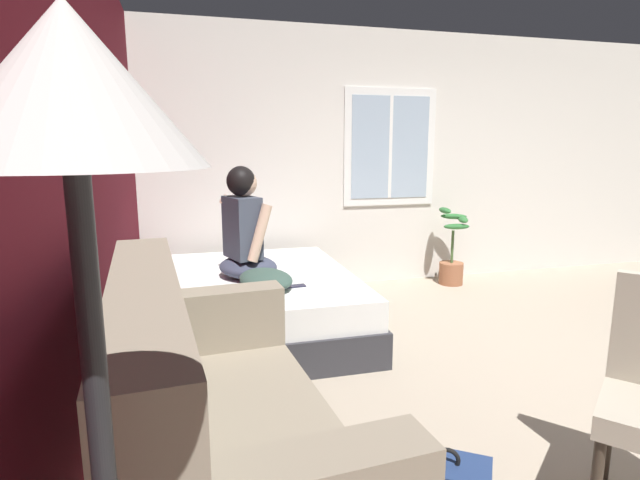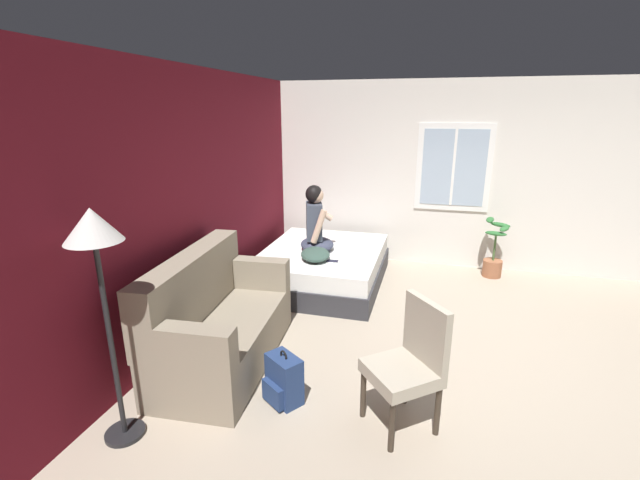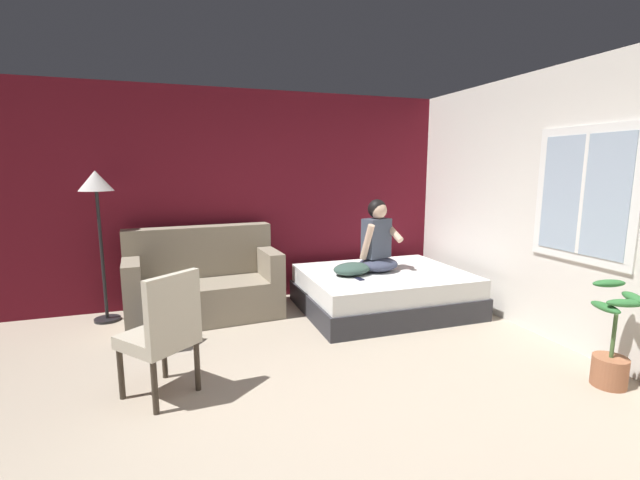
{
  "view_description": "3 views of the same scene",
  "coord_description": "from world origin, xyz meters",
  "px_view_note": "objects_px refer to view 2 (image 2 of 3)",
  "views": [
    {
      "loc": [
        -2.36,
        2.55,
        1.51
      ],
      "look_at": [
        1.06,
        1.63,
        0.84
      ],
      "focal_mm": 28.0,
      "sensor_mm": 36.0,
      "label": 1
    },
    {
      "loc": [
        -3.73,
        0.65,
        2.28
      ],
      "look_at": [
        0.83,
        1.88,
        0.84
      ],
      "focal_mm": 24.0,
      "sensor_mm": 36.0,
      "label": 2
    },
    {
      "loc": [
        -0.81,
        -2.52,
        1.73
      ],
      "look_at": [
        0.68,
        1.85,
        0.95
      ],
      "focal_mm": 24.0,
      "sensor_mm": 36.0,
      "label": 3
    }
  ],
  "objects_px": {
    "bed": "(323,266)",
    "cell_phone": "(332,261)",
    "backpack": "(283,380)",
    "floor_lamp": "(96,249)",
    "throw_pillow": "(315,254)",
    "potted_plant": "(494,256)",
    "person_seated": "(316,224)",
    "couch": "(217,322)",
    "side_chair": "(410,361)"
  },
  "relations": [
    {
      "from": "bed",
      "to": "cell_phone",
      "type": "distance_m",
      "value": 0.55
    },
    {
      "from": "backpack",
      "to": "floor_lamp",
      "type": "relative_size",
      "value": 0.27
    },
    {
      "from": "throw_pillow",
      "to": "potted_plant",
      "type": "relative_size",
      "value": 0.56
    },
    {
      "from": "cell_phone",
      "to": "person_seated",
      "type": "bearing_deg",
      "value": 35.19
    },
    {
      "from": "couch",
      "to": "cell_phone",
      "type": "height_order",
      "value": "couch"
    },
    {
      "from": "backpack",
      "to": "potted_plant",
      "type": "bearing_deg",
      "value": -30.01
    },
    {
      "from": "person_seated",
      "to": "bed",
      "type": "bearing_deg",
      "value": -56.9
    },
    {
      "from": "person_seated",
      "to": "throw_pillow",
      "type": "xyz_separation_m",
      "value": [
        -0.37,
        -0.1,
        -0.29
      ]
    },
    {
      "from": "side_chair",
      "to": "floor_lamp",
      "type": "xyz_separation_m",
      "value": [
        -0.67,
        1.97,
        0.9
      ]
    },
    {
      "from": "floor_lamp",
      "to": "throw_pillow",
      "type": "bearing_deg",
      "value": -13.82
    },
    {
      "from": "bed",
      "to": "side_chair",
      "type": "height_order",
      "value": "side_chair"
    },
    {
      "from": "side_chair",
      "to": "potted_plant",
      "type": "distance_m",
      "value": 3.5
    },
    {
      "from": "side_chair",
      "to": "person_seated",
      "type": "distance_m",
      "value": 2.83
    },
    {
      "from": "bed",
      "to": "side_chair",
      "type": "distance_m",
      "value": 2.84
    },
    {
      "from": "backpack",
      "to": "throw_pillow",
      "type": "distance_m",
      "value": 2.14
    },
    {
      "from": "floor_lamp",
      "to": "person_seated",
      "type": "bearing_deg",
      "value": -10.48
    },
    {
      "from": "person_seated",
      "to": "backpack",
      "type": "height_order",
      "value": "person_seated"
    },
    {
      "from": "couch",
      "to": "throw_pillow",
      "type": "distance_m",
      "value": 1.75
    },
    {
      "from": "backpack",
      "to": "cell_phone",
      "type": "distance_m",
      "value": 2.1
    },
    {
      "from": "floor_lamp",
      "to": "potted_plant",
      "type": "bearing_deg",
      "value": -36.07
    },
    {
      "from": "cell_phone",
      "to": "floor_lamp",
      "type": "bearing_deg",
      "value": 156.86
    },
    {
      "from": "side_chair",
      "to": "throw_pillow",
      "type": "bearing_deg",
      "value": 32.02
    },
    {
      "from": "backpack",
      "to": "potted_plant",
      "type": "distance_m",
      "value": 3.88
    },
    {
      "from": "throw_pillow",
      "to": "potted_plant",
      "type": "distance_m",
      "value": 2.61
    },
    {
      "from": "backpack",
      "to": "couch",
      "type": "bearing_deg",
      "value": 62.61
    },
    {
      "from": "couch",
      "to": "backpack",
      "type": "distance_m",
      "value": 0.91
    },
    {
      "from": "person_seated",
      "to": "side_chair",
      "type": "bearing_deg",
      "value": -150.3
    },
    {
      "from": "side_chair",
      "to": "backpack",
      "type": "relative_size",
      "value": 2.14
    },
    {
      "from": "couch",
      "to": "side_chair",
      "type": "bearing_deg",
      "value": -102.75
    },
    {
      "from": "bed",
      "to": "potted_plant",
      "type": "bearing_deg",
      "value": -69.42
    },
    {
      "from": "couch",
      "to": "cell_phone",
      "type": "bearing_deg",
      "value": -22.63
    },
    {
      "from": "throw_pillow",
      "to": "cell_phone",
      "type": "distance_m",
      "value": 0.23
    },
    {
      "from": "cell_phone",
      "to": "potted_plant",
      "type": "bearing_deg",
      "value": -62.75
    },
    {
      "from": "bed",
      "to": "person_seated",
      "type": "relative_size",
      "value": 2.24
    },
    {
      "from": "backpack",
      "to": "potted_plant",
      "type": "height_order",
      "value": "potted_plant"
    },
    {
      "from": "throw_pillow",
      "to": "couch",
      "type": "bearing_deg",
      "value": 164.18
    },
    {
      "from": "person_seated",
      "to": "floor_lamp",
      "type": "distance_m",
      "value": 3.23
    },
    {
      "from": "bed",
      "to": "couch",
      "type": "xyz_separation_m",
      "value": [
        -2.1,
        0.46,
        0.16
      ]
    },
    {
      "from": "backpack",
      "to": "throw_pillow",
      "type": "bearing_deg",
      "value": 8.6
    },
    {
      "from": "side_chair",
      "to": "couch",
      "type": "bearing_deg",
      "value": 77.25
    },
    {
      "from": "person_seated",
      "to": "throw_pillow",
      "type": "height_order",
      "value": "person_seated"
    },
    {
      "from": "backpack",
      "to": "throw_pillow",
      "type": "height_order",
      "value": "throw_pillow"
    },
    {
      "from": "throw_pillow",
      "to": "floor_lamp",
      "type": "relative_size",
      "value": 0.28
    },
    {
      "from": "side_chair",
      "to": "backpack",
      "type": "bearing_deg",
      "value": 90.46
    },
    {
      "from": "couch",
      "to": "person_seated",
      "type": "bearing_deg",
      "value": -10.4
    },
    {
      "from": "couch",
      "to": "side_chair",
      "type": "height_order",
      "value": "couch"
    },
    {
      "from": "person_seated",
      "to": "cell_phone",
      "type": "distance_m",
      "value": 0.61
    },
    {
      "from": "couch",
      "to": "potted_plant",
      "type": "distance_m",
      "value": 4.02
    },
    {
      "from": "bed",
      "to": "potted_plant",
      "type": "distance_m",
      "value": 2.43
    },
    {
      "from": "bed",
      "to": "couch",
      "type": "distance_m",
      "value": 2.16
    }
  ]
}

